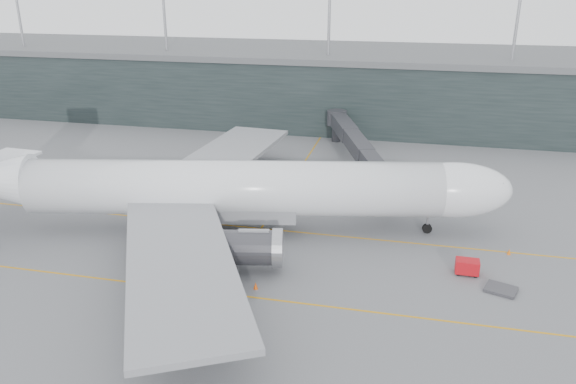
# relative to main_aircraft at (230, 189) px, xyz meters

# --- Properties ---
(ground) EXTENTS (320.00, 320.00, 0.00)m
(ground) POSITION_rel_main_aircraft_xyz_m (-1.56, 5.42, -5.58)
(ground) COLOR #5A595E
(ground) RESTS_ON ground
(taxiline_a) EXTENTS (160.00, 0.25, 0.02)m
(taxiline_a) POSITION_rel_main_aircraft_xyz_m (-1.56, 1.42, -5.57)
(taxiline_a) COLOR orange
(taxiline_a) RESTS_ON ground
(taxiline_b) EXTENTS (160.00, 0.25, 0.02)m
(taxiline_b) POSITION_rel_main_aircraft_xyz_m (-1.56, -14.58, -5.57)
(taxiline_b) COLOR orange
(taxiline_b) RESTS_ON ground
(taxiline_lead_main) EXTENTS (0.25, 60.00, 0.02)m
(taxiline_lead_main) POSITION_rel_main_aircraft_xyz_m (3.44, 25.42, -5.57)
(taxiline_lead_main) COLOR orange
(taxiline_lead_main) RESTS_ON ground
(terminal) EXTENTS (240.00, 36.00, 29.00)m
(terminal) POSITION_rel_main_aircraft_xyz_m (-1.56, 63.41, 2.04)
(terminal) COLOR black
(terminal) RESTS_ON ground
(main_aircraft) EXTENTS (70.55, 65.36, 19.88)m
(main_aircraft) POSITION_rel_main_aircraft_xyz_m (0.00, 0.00, 0.00)
(main_aircraft) COLOR white
(main_aircraft) RESTS_ON ground
(jet_bridge) EXTENTS (15.23, 43.04, 6.07)m
(jet_bridge) POSITION_rel_main_aircraft_xyz_m (14.23, 27.93, -1.04)
(jet_bridge) COLOR #2A2A2F
(jet_bridge) RESTS_ON ground
(gse_cart) EXTENTS (2.48, 1.60, 1.67)m
(gse_cart) POSITION_rel_main_aircraft_xyz_m (28.05, -4.98, -4.65)
(gse_cart) COLOR #B60D14
(gse_cart) RESTS_ON ground
(baggage_dolly) EXTENTS (3.63, 3.27, 0.30)m
(baggage_dolly) POSITION_rel_main_aircraft_xyz_m (31.23, -7.78, -5.40)
(baggage_dolly) COLOR #36363B
(baggage_dolly) RESTS_ON ground
(uld_a) EXTENTS (2.31, 1.98, 1.86)m
(uld_a) POSITION_rel_main_aircraft_xyz_m (-6.43, 14.75, -4.60)
(uld_a) COLOR #37373C
(uld_a) RESTS_ON ground
(uld_b) EXTENTS (1.99, 1.61, 1.76)m
(uld_b) POSITION_rel_main_aircraft_xyz_m (-5.47, 17.69, -4.65)
(uld_b) COLOR #37373C
(uld_b) RESTS_ON ground
(uld_c) EXTENTS (2.05, 1.69, 1.78)m
(uld_c) POSITION_rel_main_aircraft_xyz_m (-2.13, 16.08, -4.65)
(uld_c) COLOR #37373C
(uld_c) RESTS_ON ground
(cone_nose) EXTENTS (0.44, 0.44, 0.69)m
(cone_nose) POSITION_rel_main_aircraft_xyz_m (33.13, 0.88, -5.23)
(cone_nose) COLOR orange
(cone_nose) RESTS_ON ground
(cone_wing_stbd) EXTENTS (0.46, 0.46, 0.73)m
(cone_wing_stbd) POSITION_rel_main_aircraft_xyz_m (6.84, -12.96, -5.21)
(cone_wing_stbd) COLOR #DE4C0C
(cone_wing_stbd) RESTS_ON ground
(cone_wing_port) EXTENTS (0.50, 0.50, 0.80)m
(cone_wing_port) POSITION_rel_main_aircraft_xyz_m (8.84, 15.11, -5.18)
(cone_wing_port) COLOR #EA5C0D
(cone_wing_port) RESTS_ON ground
(cone_tail) EXTENTS (0.43, 0.43, 0.68)m
(cone_tail) POSITION_rel_main_aircraft_xyz_m (-9.54, -5.84, -5.24)
(cone_tail) COLOR #FF5B0E
(cone_tail) RESTS_ON ground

